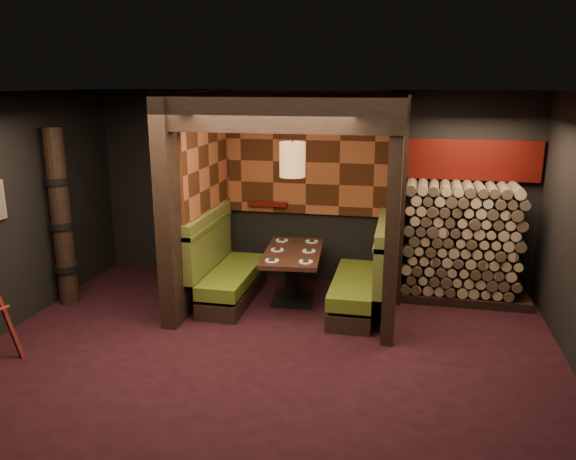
% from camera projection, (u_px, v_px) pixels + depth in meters
% --- Properties ---
extents(floor, '(6.50, 5.50, 0.02)m').
position_uv_depth(floor, '(263.00, 362.00, 6.12)').
color(floor, black).
rests_on(floor, ground).
extents(ceiling, '(6.50, 5.50, 0.02)m').
position_uv_depth(ceiling, '(260.00, 92.00, 5.39)').
color(ceiling, black).
rests_on(ceiling, ground).
extents(wall_back, '(6.50, 0.02, 2.85)m').
position_uv_depth(wall_back, '(308.00, 188.00, 8.37)').
color(wall_back, black).
rests_on(wall_back, ground).
extents(wall_front, '(6.50, 0.02, 2.85)m').
position_uv_depth(wall_front, '(137.00, 363.00, 3.15)').
color(wall_front, black).
rests_on(wall_front, ground).
extents(partition_left, '(0.20, 2.20, 2.85)m').
position_uv_depth(partition_left, '(196.00, 199.00, 7.59)').
color(partition_left, black).
rests_on(partition_left, floor).
extents(partition_right, '(0.15, 2.10, 2.85)m').
position_uv_depth(partition_right, '(395.00, 207.00, 7.10)').
color(partition_right, black).
rests_on(partition_right, floor).
extents(header_beam, '(2.85, 0.18, 0.44)m').
position_uv_depth(header_beam, '(274.00, 113.00, 6.12)').
color(header_beam, black).
rests_on(header_beam, partition_left).
extents(tapa_back_panel, '(2.40, 0.06, 1.55)m').
position_uv_depth(tapa_back_panel, '(306.00, 162.00, 8.22)').
color(tapa_back_panel, '#9C4D27').
rests_on(tapa_back_panel, wall_back).
extents(tapa_side_panel, '(0.04, 1.85, 1.45)m').
position_uv_depth(tapa_side_panel, '(208.00, 166.00, 7.62)').
color(tapa_side_panel, '#9C4D27').
rests_on(tapa_side_panel, partition_left).
extents(lacquer_shelf, '(0.60, 0.12, 0.07)m').
position_uv_depth(lacquer_shelf, '(268.00, 204.00, 8.45)').
color(lacquer_shelf, '#540E0B').
rests_on(lacquer_shelf, wall_back).
extents(booth_bench_left, '(0.68, 1.60, 1.14)m').
position_uv_depth(booth_bench_left, '(226.00, 272.00, 7.77)').
color(booth_bench_left, black).
rests_on(booth_bench_left, floor).
extents(booth_bench_right, '(0.68, 1.60, 1.14)m').
position_uv_depth(booth_bench_right, '(363.00, 282.00, 7.39)').
color(booth_bench_right, black).
rests_on(booth_bench_right, floor).
extents(dining_table, '(0.87, 1.44, 0.73)m').
position_uv_depth(dining_table, '(293.00, 267.00, 7.68)').
color(dining_table, black).
rests_on(dining_table, floor).
extents(place_settings, '(0.69, 1.16, 0.03)m').
position_uv_depth(place_settings, '(293.00, 250.00, 7.62)').
color(place_settings, white).
rests_on(place_settings, dining_table).
extents(pendant_lamp, '(0.33, 0.33, 1.09)m').
position_uv_depth(pendant_lamp, '(292.00, 159.00, 7.25)').
color(pendant_lamp, '#9A6438').
rests_on(pendant_lamp, ceiling).
extents(totem_column, '(0.31, 0.31, 2.40)m').
position_uv_depth(totem_column, '(61.00, 219.00, 7.47)').
color(totem_column, black).
rests_on(totem_column, floor).
extents(firewood_stack, '(1.73, 0.70, 1.64)m').
position_uv_depth(firewood_stack, '(467.00, 243.00, 7.67)').
color(firewood_stack, black).
rests_on(firewood_stack, floor).
extents(mosaic_header, '(1.83, 0.10, 0.56)m').
position_uv_depth(mosaic_header, '(471.00, 160.00, 7.71)').
color(mosaic_header, maroon).
rests_on(mosaic_header, wall_back).
extents(bay_front_post, '(0.08, 0.08, 2.85)m').
position_uv_depth(bay_front_post, '(402.00, 203.00, 7.33)').
color(bay_front_post, black).
rests_on(bay_front_post, floor).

